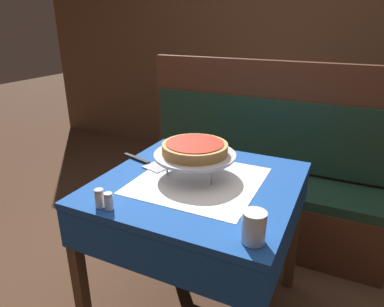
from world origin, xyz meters
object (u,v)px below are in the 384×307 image
at_px(pizza_pan_stand, 195,155).
at_px(pizza_server, 146,163).
at_px(deep_dish_pizza, 195,148).
at_px(dining_table_front, 198,203).
at_px(booth_bench, 255,187).
at_px(salt_shaker, 100,198).
at_px(dining_table_rear, 261,115).
at_px(condiment_caddy, 276,99).
at_px(pepper_shaker, 109,201).
at_px(water_glass_near, 254,227).

distance_m(pizza_pan_stand, pizza_server, 0.29).
bearing_deg(deep_dish_pizza, dining_table_front, -48.60).
relative_size(booth_bench, salt_shaker, 22.47).
bearing_deg(dining_table_rear, condiment_caddy, 17.58).
bearing_deg(pepper_shaker, condiment_caddy, 85.37).
xyz_separation_m(dining_table_front, dining_table_rear, (-0.14, 1.66, 0.00)).
relative_size(dining_table_rear, pizza_pan_stand, 2.01).
height_order(dining_table_rear, deep_dish_pizza, deep_dish_pizza).
xyz_separation_m(water_glass_near, pepper_shaker, (-0.55, -0.04, -0.02)).
relative_size(dining_table_front, booth_bench, 0.51).
height_order(pizza_server, condiment_caddy, condiment_caddy).
distance_m(booth_bench, water_glass_near, 1.31).
distance_m(salt_shaker, pepper_shaker, 0.04).
xyz_separation_m(pepper_shaker, condiment_caddy, (0.17, 2.07, -0.01)).
xyz_separation_m(dining_table_front, pepper_shaker, (-0.20, -0.38, 0.15)).
bearing_deg(condiment_caddy, booth_bench, -84.25).
bearing_deg(pizza_pan_stand, pepper_shaker, -110.99).
height_order(salt_shaker, condiment_caddy, condiment_caddy).
relative_size(pizza_server, salt_shaker, 4.09).
relative_size(dining_table_front, pizza_pan_stand, 2.29).
height_order(pizza_server, water_glass_near, water_glass_near).
height_order(dining_table_rear, condiment_caddy, condiment_caddy).
xyz_separation_m(water_glass_near, salt_shaker, (-0.59, -0.04, -0.02)).
height_order(pizza_pan_stand, deep_dish_pizza, deep_dish_pizza).
bearing_deg(deep_dish_pizza, dining_table_rear, 93.60).
relative_size(pizza_server, pepper_shaker, 4.44).
height_order(dining_table_rear, salt_shaker, salt_shaker).
bearing_deg(pizza_server, deep_dish_pizza, -3.22).
bearing_deg(salt_shaker, dining_table_front, 56.79).
height_order(dining_table_rear, pizza_pan_stand, pizza_pan_stand).
xyz_separation_m(pizza_pan_stand, pizza_server, (-0.28, 0.02, -0.09)).
bearing_deg(water_glass_near, booth_bench, 104.18).
xyz_separation_m(pizza_pan_stand, salt_shaker, (-0.21, -0.42, -0.06)).
height_order(dining_table_rear, pizza_server, pizza_server).
relative_size(water_glass_near, salt_shaker, 1.46).
bearing_deg(pizza_pan_stand, salt_shaker, -115.93).
xyz_separation_m(booth_bench, water_glass_near, (0.30, -1.18, 0.47)).
height_order(booth_bench, water_glass_near, booth_bench).
height_order(dining_table_front, deep_dish_pizza, deep_dish_pizza).
relative_size(deep_dish_pizza, water_glass_near, 2.74).
relative_size(dining_table_rear, pizza_server, 2.48).
bearing_deg(water_glass_near, dining_table_rear, 103.82).
relative_size(pizza_server, water_glass_near, 2.79).
bearing_deg(pepper_shaker, deep_dish_pizza, 69.01).
bearing_deg(booth_bench, salt_shaker, -103.59).
distance_m(salt_shaker, condiment_caddy, 2.08).
bearing_deg(pizza_server, pizza_pan_stand, -3.22).
height_order(pizza_server, salt_shaker, salt_shaker).
height_order(dining_table_front, water_glass_near, water_glass_near).
height_order(water_glass_near, pepper_shaker, water_glass_near).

